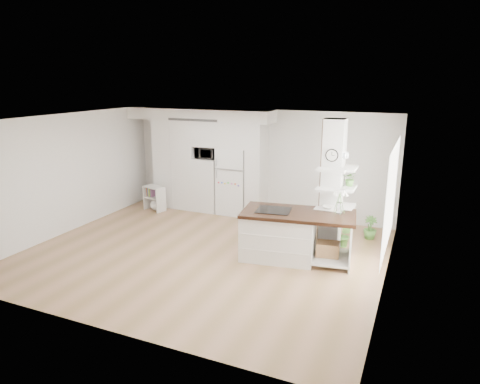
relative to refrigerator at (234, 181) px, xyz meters
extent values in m
cube|color=#A57B59|center=(0.53, -2.68, -0.88)|extent=(7.00, 6.00, 0.01)
cube|color=white|center=(0.53, -2.68, 1.82)|extent=(7.00, 6.00, 0.04)
cube|color=silver|center=(0.53, 0.32, 0.47)|extent=(7.00, 0.04, 2.70)
cube|color=silver|center=(0.53, -5.68, 0.47)|extent=(7.00, 0.04, 2.70)
cube|color=silver|center=(-2.98, -2.68, 0.47)|extent=(0.04, 6.00, 2.70)
cube|color=silver|center=(4.03, -2.68, 0.47)|extent=(0.04, 6.00, 2.70)
cube|color=white|center=(-1.68, -0.01, 0.32)|extent=(1.20, 0.65, 2.40)
cube|color=white|center=(-0.75, -0.01, -0.17)|extent=(0.65, 0.65, 1.42)
cube|color=white|center=(-0.75, -0.01, 1.20)|extent=(0.65, 0.65, 0.65)
cube|color=white|center=(0.00, -0.01, 1.20)|extent=(0.85, 0.65, 0.65)
cube|color=white|center=(0.62, -0.01, 0.32)|extent=(0.40, 0.65, 2.40)
cube|color=silver|center=(-0.97, -0.03, 1.67)|extent=(4.00, 0.70, 0.30)
cube|color=#262626|center=(-0.97, -0.37, 1.56)|extent=(1.40, 0.04, 0.06)
cube|color=white|center=(0.00, 0.00, 0.00)|extent=(0.78, 0.66, 1.75)
cube|color=#B2B2B7|center=(0.00, -0.34, 0.36)|extent=(0.78, 0.01, 0.03)
cube|color=silver|center=(2.82, -1.48, 0.47)|extent=(0.40, 0.40, 2.70)
cube|color=#AB7C5F|center=(2.61, -1.48, 0.47)|extent=(0.02, 0.40, 2.70)
cube|color=#AB7C5F|center=(2.82, -1.27, 0.47)|extent=(0.40, 0.02, 2.70)
cylinder|color=black|center=(2.82, -1.69, 1.14)|extent=(0.25, 0.03, 0.25)
cylinder|color=white|center=(2.82, -1.71, 1.14)|extent=(0.21, 0.01, 0.21)
plane|color=white|center=(4.00, -2.38, 0.62)|extent=(0.00, 2.40, 2.40)
cylinder|color=white|center=(2.23, -2.53, 1.24)|extent=(0.12, 0.12, 0.10)
cube|color=white|center=(1.98, -2.28, -0.42)|extent=(1.52, 1.11, 0.90)
cube|color=white|center=(2.99, -2.13, -0.76)|extent=(0.88, 1.01, 0.04)
cube|color=white|center=(3.35, -2.08, -0.42)|extent=(0.16, 0.91, 0.90)
cube|color=black|center=(2.35, -2.23, 0.06)|extent=(2.28, 1.33, 0.06)
cube|color=black|center=(1.87, -2.30, 0.10)|extent=(0.72, 0.63, 0.01)
cube|color=#AA7B52|center=(2.94, -2.14, -0.60)|extent=(0.47, 0.38, 0.27)
cylinder|color=white|center=(3.08, -2.01, 0.20)|extent=(0.12, 0.12, 0.22)
cube|color=white|center=(-2.33, -0.55, -0.54)|extent=(0.12, 0.32, 0.66)
cube|color=white|center=(-1.82, -0.69, -0.54)|extent=(0.12, 0.32, 0.66)
cube|color=white|center=(-2.07, -0.62, -0.23)|extent=(0.62, 0.46, 0.03)
cube|color=white|center=(-2.07, -0.62, -0.52)|extent=(0.60, 0.45, 0.03)
sphere|color=white|center=(-2.00, -0.64, -0.71)|extent=(0.32, 0.32, 0.32)
imported|color=#498234|center=(3.10, -1.21, -0.62)|extent=(0.30, 0.25, 0.52)
imported|color=#498234|center=(3.52, -0.50, -0.62)|extent=(0.37, 0.37, 0.51)
imported|color=#2D2D2D|center=(-0.75, -0.06, 0.69)|extent=(0.54, 0.37, 0.30)
imported|color=#498234|center=(3.15, -1.38, 0.65)|extent=(0.27, 0.23, 0.30)
imported|color=white|center=(2.82, -1.78, 0.13)|extent=(0.22, 0.22, 0.05)
camera|label=1|loc=(4.43, -9.84, 2.57)|focal=32.00mm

